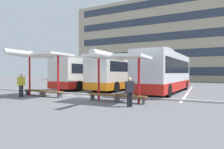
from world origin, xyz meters
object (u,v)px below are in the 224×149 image
bench_1 (51,92)px  waiting_passenger_1 (130,90)px  waiting_shelter_1 (116,58)px  waiting_passenger_0 (21,83)px  waiting_shelter_0 (41,56)px  bench_2 (104,95)px  bench_0 (36,91)px  coach_bus_1 (127,73)px  bench_3 (130,97)px  coach_bus_2 (165,73)px  coach_bus_0 (94,74)px

bench_1 → waiting_passenger_1: (6.56, -1.13, 0.53)m
waiting_shelter_1 → waiting_passenger_0: (-7.29, -0.85, -1.69)m
waiting_shelter_0 → bench_1: waiting_shelter_0 is taller
bench_1 → bench_2: (4.37, 0.10, 0.00)m
bench_0 → bench_1: 1.81m
bench_0 → waiting_passenger_1: waiting_passenger_1 is taller
coach_bus_1 → bench_2: size_ratio=6.23×
waiting_shelter_0 → bench_1: size_ratio=2.17×
waiting_shelter_0 → coach_bus_1: bearing=71.5°
bench_1 → bench_3: size_ratio=1.04×
waiting_shelter_0 → bench_0: bearing=160.2°
coach_bus_2 → bench_0: size_ratio=5.42×
bench_2 → waiting_passenger_0: waiting_passenger_0 is taller
waiting_passenger_1 → coach_bus_2: bearing=87.8°
bench_2 → waiting_passenger_1: bearing=-29.3°
waiting_shelter_1 → coach_bus_2: bearing=77.4°
coach_bus_0 → bench_0: bearing=-89.7°
coach_bus_0 → waiting_shelter_0: coach_bus_0 is taller
coach_bus_1 → coach_bus_2: 5.11m
coach_bus_0 → waiting_passenger_0: (-0.18, -9.84, -0.66)m
waiting_passenger_0 → waiting_shelter_1: bearing=6.7°
coach_bus_2 → coach_bus_1: bearing=154.0°
bench_0 → bench_3: (7.97, -0.19, 0.00)m
bench_0 → coach_bus_1: bearing=66.1°
coach_bus_1 → bench_0: (-4.09, -9.21, -1.41)m
coach_bus_2 → bench_2: (-2.52, -7.10, -1.45)m
coach_bus_1 → waiting_passenger_1: coach_bus_1 is taller
bench_1 → waiting_passenger_0: (-2.02, -0.88, 0.65)m
waiting_passenger_1 → coach_bus_0: bearing=129.8°
bench_3 → waiting_passenger_0: (-8.19, -0.92, 0.66)m
waiting_shelter_0 → waiting_passenger_1: size_ratio=2.83×
bench_0 → bench_2: bearing=-1.2°
coach_bus_2 → bench_1: 10.06m
coach_bus_1 → coach_bus_2: size_ratio=1.21×
coach_bus_1 → waiting_passenger_1: 11.43m
coach_bus_2 → waiting_shelter_1: coach_bus_2 is taller
bench_2 → coach_bus_0: bearing=125.0°
coach_bus_1 → waiting_shelter_0: 10.14m
coach_bus_0 → coach_bus_2: size_ratio=1.16×
bench_0 → bench_2: 6.17m
coach_bus_2 → waiting_passenger_0: size_ratio=6.02×
bench_3 → waiting_passenger_0: 8.27m
coach_bus_0 → bench_1: bearing=-78.4°
waiting_shelter_0 → bench_1: (0.90, 0.10, -2.69)m
bench_2 → waiting_passenger_0: 6.50m
coach_bus_0 → bench_1: 9.24m
coach_bus_1 → bench_0: 10.18m
bench_0 → bench_2: same height
coach_bus_2 → coach_bus_0: bearing=168.6°
waiting_shelter_0 → bench_1: 2.83m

